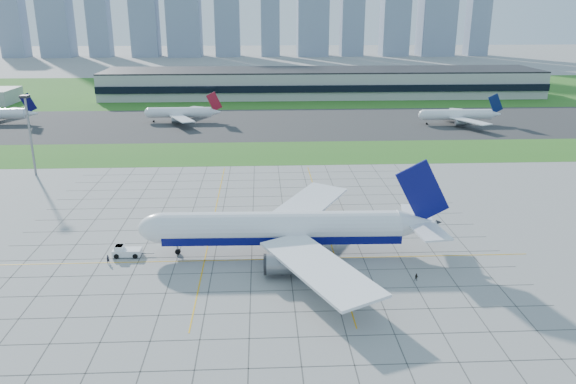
# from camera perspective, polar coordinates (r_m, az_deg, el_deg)

# --- Properties ---
(ground) EXTENTS (1400.00, 1400.00, 0.00)m
(ground) POSITION_cam_1_polar(r_m,az_deg,el_deg) (122.73, -3.71, -6.49)
(ground) COLOR #9E9E98
(ground) RESTS_ON ground
(grass_median) EXTENTS (700.00, 35.00, 0.04)m
(grass_median) POSITION_cam_1_polar(r_m,az_deg,el_deg) (207.89, -3.40, 3.96)
(grass_median) COLOR #29651D
(grass_median) RESTS_ON ground
(asphalt_taxiway) EXTENTS (700.00, 75.00, 0.04)m
(asphalt_taxiway) POSITION_cam_1_polar(r_m,az_deg,el_deg) (261.54, -3.31, 6.94)
(asphalt_taxiway) COLOR #383838
(asphalt_taxiway) RESTS_ON ground
(grass_far) EXTENTS (700.00, 145.00, 0.04)m
(grass_far) POSITION_cam_1_polar(r_m,az_deg,el_deg) (370.03, -3.20, 10.29)
(grass_far) COLOR #29651D
(grass_far) RESTS_ON ground
(apron_markings) EXTENTS (120.00, 130.00, 0.03)m
(apron_markings) POSITION_cam_1_polar(r_m,az_deg,el_deg) (132.87, -3.47, -4.47)
(apron_markings) COLOR #474744
(apron_markings) RESTS_ON ground
(terminal) EXTENTS (260.00, 43.00, 15.80)m
(terminal) POSITION_cam_1_polar(r_m,az_deg,el_deg) (346.11, 3.52, 11.04)
(terminal) COLOR #B7B7B2
(terminal) RESTS_ON ground
(light_mast) EXTENTS (2.50, 2.50, 25.60)m
(light_mast) POSITION_cam_1_polar(r_m,az_deg,el_deg) (193.96, -24.83, 6.16)
(light_mast) COLOR gray
(light_mast) RESTS_ON ground
(airliner) EXTENTS (66.96, 67.84, 21.08)m
(airliner) POSITION_cam_1_polar(r_m,az_deg,el_deg) (121.54, -0.40, -3.74)
(airliner) COLOR white
(airliner) RESTS_ON ground
(pushback_tug) EXTENTS (8.85, 3.22, 2.46)m
(pushback_tug) POSITION_cam_1_polar(r_m,az_deg,el_deg) (126.93, -16.16, -5.81)
(pushback_tug) COLOR white
(pushback_tug) RESTS_ON ground
(crew_near) EXTENTS (0.79, 0.73, 1.81)m
(crew_near) POSITION_cam_1_polar(r_m,az_deg,el_deg) (124.73, -17.81, -6.51)
(crew_near) COLOR black
(crew_near) RESTS_ON ground
(crew_far) EXTENTS (0.92, 0.82, 1.56)m
(crew_far) POSITION_cam_1_polar(r_m,az_deg,el_deg) (114.43, 12.92, -8.44)
(crew_far) COLOR black
(crew_far) RESTS_ON ground
(distant_jet_1) EXTENTS (33.92, 42.66, 14.08)m
(distant_jet_1) POSITION_cam_1_polar(r_m,az_deg,el_deg) (269.26, -10.75, 7.95)
(distant_jet_1) COLOR white
(distant_jet_1) RESTS_ON ground
(distant_jet_2) EXTENTS (36.62, 42.66, 14.08)m
(distant_jet_2) POSITION_cam_1_polar(r_m,az_deg,el_deg) (270.63, 16.92, 7.53)
(distant_jet_2) COLOR white
(distant_jet_2) RESTS_ON ground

